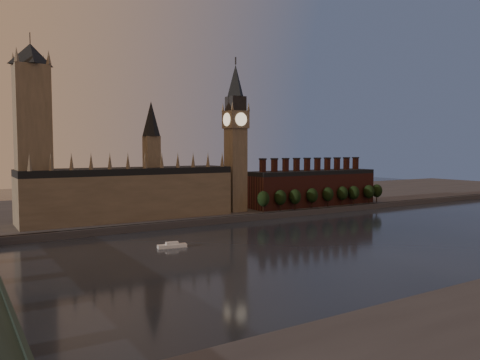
% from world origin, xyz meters
% --- Properties ---
extents(ground, '(900.00, 900.00, 0.00)m').
position_xyz_m(ground, '(0.00, 0.00, 0.00)').
color(ground, black).
rests_on(ground, ground).
extents(north_bank, '(900.00, 182.00, 4.00)m').
position_xyz_m(north_bank, '(0.00, 178.04, 2.00)').
color(north_bank, '#4A4A4F').
rests_on(north_bank, ground).
extents(palace_of_westminster, '(130.00, 30.30, 74.00)m').
position_xyz_m(palace_of_westminster, '(-64.41, 114.91, 21.63)').
color(palace_of_westminster, gray).
rests_on(palace_of_westminster, north_bank).
extents(victoria_tower, '(24.00, 24.00, 108.00)m').
position_xyz_m(victoria_tower, '(-120.00, 115.00, 59.09)').
color(victoria_tower, gray).
rests_on(victoria_tower, north_bank).
extents(big_ben, '(15.00, 15.00, 107.00)m').
position_xyz_m(big_ben, '(10.00, 110.00, 56.83)').
color(big_ben, gray).
rests_on(big_ben, north_bank).
extents(chimney_block, '(110.00, 25.00, 37.00)m').
position_xyz_m(chimney_block, '(80.00, 110.00, 17.82)').
color(chimney_block, '#5C2923').
rests_on(chimney_block, north_bank).
extents(embankment_tree_0, '(8.60, 8.60, 14.88)m').
position_xyz_m(embankment_tree_0, '(22.65, 94.15, 13.47)').
color(embankment_tree_0, black).
rests_on(embankment_tree_0, north_bank).
extents(embankment_tree_1, '(8.60, 8.60, 14.88)m').
position_xyz_m(embankment_tree_1, '(37.82, 94.89, 13.47)').
color(embankment_tree_1, black).
rests_on(embankment_tree_1, north_bank).
extents(embankment_tree_2, '(8.60, 8.60, 14.88)m').
position_xyz_m(embankment_tree_2, '(50.04, 93.65, 13.47)').
color(embankment_tree_2, black).
rests_on(embankment_tree_2, north_bank).
extents(embankment_tree_3, '(8.60, 8.60, 14.88)m').
position_xyz_m(embankment_tree_3, '(66.80, 94.59, 13.47)').
color(embankment_tree_3, black).
rests_on(embankment_tree_3, north_bank).
extents(embankment_tree_4, '(8.60, 8.60, 14.88)m').
position_xyz_m(embankment_tree_4, '(82.93, 95.14, 13.47)').
color(embankment_tree_4, black).
rests_on(embankment_tree_4, north_bank).
extents(embankment_tree_5, '(8.60, 8.60, 14.88)m').
position_xyz_m(embankment_tree_5, '(97.83, 94.93, 13.47)').
color(embankment_tree_5, black).
rests_on(embankment_tree_5, north_bank).
extents(embankment_tree_6, '(8.60, 8.60, 14.88)m').
position_xyz_m(embankment_tree_6, '(108.78, 93.71, 13.47)').
color(embankment_tree_6, black).
rests_on(embankment_tree_6, north_bank).
extents(embankment_tree_7, '(8.60, 8.60, 14.88)m').
position_xyz_m(embankment_tree_7, '(125.44, 93.52, 13.47)').
color(embankment_tree_7, black).
rests_on(embankment_tree_7, north_bank).
extents(embankment_tree_8, '(8.60, 8.60, 14.88)m').
position_xyz_m(embankment_tree_8, '(136.64, 95.17, 13.47)').
color(embankment_tree_8, black).
rests_on(embankment_tree_8, north_bank).
extents(river_boat, '(14.54, 6.50, 2.81)m').
position_xyz_m(river_boat, '(-69.86, 38.47, 1.08)').
color(river_boat, white).
rests_on(river_boat, ground).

